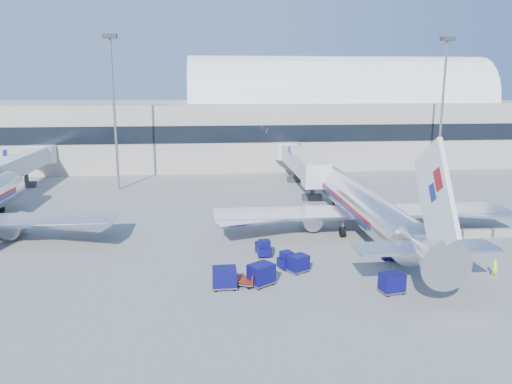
{
  "coord_description": "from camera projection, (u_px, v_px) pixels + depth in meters",
  "views": [
    {
      "loc": [
        -6.44,
        -45.43,
        15.87
      ],
      "look_at": [
        -1.47,
        6.0,
        4.48
      ],
      "focal_mm": 35.0,
      "sensor_mm": 36.0,
      "label": 1
    }
  ],
  "objects": [
    {
      "name": "cart_solo_far",
      "position": [
        448.0,
        252.0,
        44.79
      ],
      "size": [
        2.33,
        1.94,
        1.84
      ],
      "rotation": [
        0.0,
        0.0,
        0.18
      ],
      "color": "#0B0A50",
      "rests_on": "ground"
    },
    {
      "name": "ground",
      "position": [
        277.0,
        250.0,
        48.18
      ],
      "size": [
        260.0,
        260.0,
        0.0
      ],
      "primitive_type": "plane",
      "color": "gray",
      "rests_on": "ground"
    },
    {
      "name": "tug_lead",
      "position": [
        291.0,
        260.0,
        43.48
      ],
      "size": [
        2.65,
        2.0,
        1.55
      ],
      "rotation": [
        0.0,
        0.0,
        0.39
      ],
      "color": "#0B0A50",
      "rests_on": "ground"
    },
    {
      "name": "tug_left",
      "position": [
        263.0,
        248.0,
        46.69
      ],
      "size": [
        1.38,
        2.51,
        1.58
      ],
      "rotation": [
        0.0,
        0.0,
        1.64
      ],
      "color": "#0B0A50",
      "rests_on": "ground"
    },
    {
      "name": "cart_train_b",
      "position": [
        261.0,
        274.0,
        39.7
      ],
      "size": [
        2.51,
        2.39,
        1.76
      ],
      "rotation": [
        0.0,
        0.0,
        0.62
      ],
      "color": "#0B0A50",
      "rests_on": "ground"
    },
    {
      "name": "tug_right",
      "position": [
        392.0,
        253.0,
        45.44
      ],
      "size": [
        2.34,
        1.83,
        1.37
      ],
      "rotation": [
        0.0,
        0.0,
        -0.43
      ],
      "color": "#0B0A50",
      "rests_on": "ground"
    },
    {
      "name": "barrier_far",
      "position": [
        506.0,
        232.0,
        52.34
      ],
      "size": [
        3.0,
        0.55,
        0.9
      ],
      "primitive_type": "cube",
      "color": "#9E9E96",
      "rests_on": "ground"
    },
    {
      "name": "barrier_mid",
      "position": [
        476.0,
        233.0,
        52.03
      ],
      "size": [
        3.0,
        0.55,
        0.9
      ],
      "primitive_type": "cube",
      "color": "#9E9E96",
      "rests_on": "ground"
    },
    {
      "name": "jetbridge_near",
      "position": [
        298.0,
        160.0,
        77.99
      ],
      "size": [
        4.4,
        27.5,
        6.25
      ],
      "color": "silver",
      "rests_on": "ground"
    },
    {
      "name": "jetbridge_mid",
      "position": [
        20.0,
        164.0,
        74.04
      ],
      "size": [
        4.4,
        27.5,
        6.25
      ],
      "color": "silver",
      "rests_on": "ground"
    },
    {
      "name": "mast_west",
      "position": [
        113.0,
        90.0,
        72.27
      ],
      "size": [
        2.0,
        1.2,
        22.6
      ],
      "color": "slate",
      "rests_on": "ground"
    },
    {
      "name": "airliner_main",
      "position": [
        365.0,
        207.0,
        52.87
      ],
      "size": [
        32.0,
        37.26,
        12.07
      ],
      "color": "silver",
      "rests_on": "ground"
    },
    {
      "name": "cart_solo_near",
      "position": [
        392.0,
        283.0,
        38.22
      ],
      "size": [
        2.05,
        1.73,
        1.58
      ],
      "rotation": [
        0.0,
        0.0,
        0.22
      ],
      "color": "#0B0A50",
      "rests_on": "ground"
    },
    {
      "name": "cart_open_red",
      "position": [
        243.0,
        281.0,
        39.71
      ],
      "size": [
        2.54,
        2.19,
        0.57
      ],
      "rotation": [
        0.0,
        0.0,
        -0.39
      ],
      "color": "slate",
      "rests_on": "ground"
    },
    {
      "name": "ramp_worker",
      "position": [
        495.0,
        268.0,
        41.4
      ],
      "size": [
        0.56,
        0.67,
        1.57
      ],
      "primitive_type": "imported",
      "rotation": [
        0.0,
        0.0,
        1.94
      ],
      "color": "#C4FF1A",
      "rests_on": "ground"
    },
    {
      "name": "terminal",
      "position": [
        172.0,
        125.0,
        99.68
      ],
      "size": [
        170.0,
        28.15,
        21.0
      ],
      "color": "#B2AA9E",
      "rests_on": "ground"
    },
    {
      "name": "cart_train_a",
      "position": [
        298.0,
        263.0,
        42.5
      ],
      "size": [
        2.1,
        1.95,
        1.49
      ],
      "rotation": [
        0.0,
        0.0,
        0.52
      ],
      "color": "#0B0A50",
      "rests_on": "ground"
    },
    {
      "name": "barrier_near",
      "position": [
        446.0,
        234.0,
        51.72
      ],
      "size": [
        3.0,
        0.55,
        0.9
      ],
      "primitive_type": "cube",
      "color": "#9E9E96",
      "rests_on": "ground"
    },
    {
      "name": "cart_train_c",
      "position": [
        225.0,
        277.0,
        39.06
      ],
      "size": [
        1.99,
        1.54,
        1.72
      ],
      "rotation": [
        0.0,
        0.0,
        0.02
      ],
      "color": "#0B0A50",
      "rests_on": "ground"
    },
    {
      "name": "mast_east",
      "position": [
        444.0,
        89.0,
        76.98
      ],
      "size": [
        2.0,
        1.2,
        22.6
      ],
      "color": "slate",
      "rests_on": "ground"
    }
  ]
}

